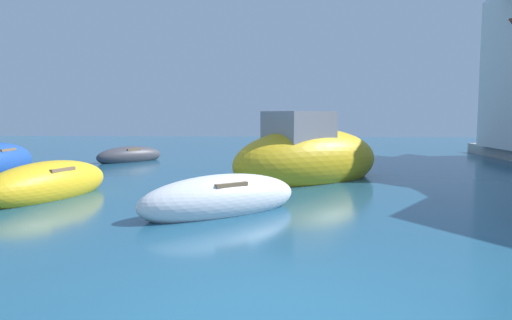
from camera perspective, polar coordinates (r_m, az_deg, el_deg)
The scene contains 5 objects.
ground at distance 5.06m, azimuth 2.00°, elevation -18.29°, with size 80.00×80.00×0.00m, color #1E5170.
moored_boat_0 at distance 14.89m, azimuth 6.30°, elevation 0.13°, with size 5.77×5.47×2.61m.
moored_boat_1 at distance 12.83m, azimuth -23.64°, elevation -2.69°, with size 2.35×4.10×1.16m.
moored_boat_2 at distance 9.94m, azimuth -4.22°, elevation -4.69°, with size 3.59×3.23×1.04m.
moored_boat_4 at distance 21.52m, azimuth -14.89°, elevation 0.47°, with size 2.75×3.03×0.87m.
Camera 1 is at (0.13, -4.63, 2.04)m, focal length 33.39 mm.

